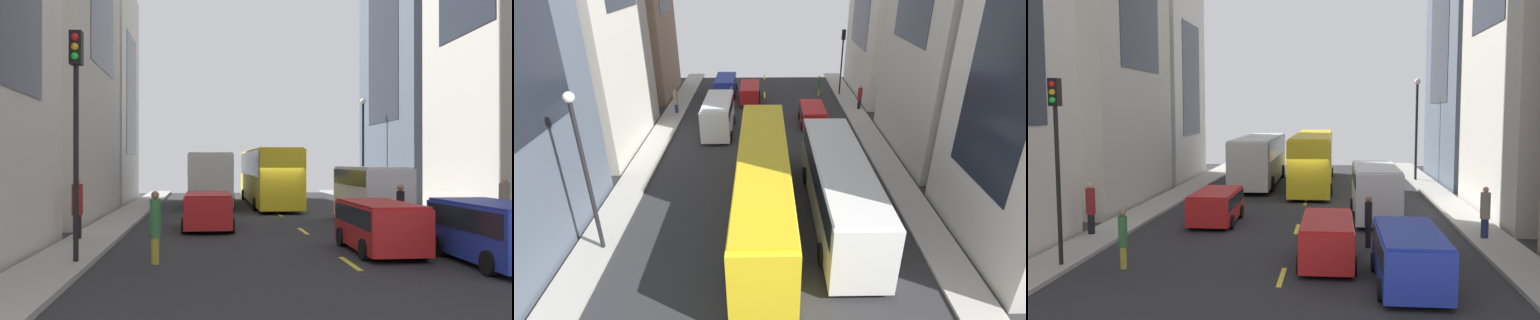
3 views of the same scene
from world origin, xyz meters
TOP-DOWN VIEW (x-y plane):
  - ground_plane at (0.00, 0.00)m, footprint 41.59×41.59m
  - sidewalk_west at (-7.89, 0.00)m, footprint 1.81×44.00m
  - sidewalk_east at (7.89, 0.00)m, footprint 1.81×44.00m
  - lane_stripe_1 at (0.00, -14.00)m, footprint 0.16×2.00m
  - lane_stripe_2 at (0.00, -7.00)m, footprint 0.16×2.00m
  - lane_stripe_3 at (0.00, 0.00)m, footprint 0.16×2.00m
  - lane_stripe_4 at (0.00, 7.00)m, footprint 0.16×2.00m
  - lane_stripe_5 at (0.00, 14.00)m, footprint 0.16×2.00m
  - lane_stripe_6 at (0.00, 21.00)m, footprint 0.16×2.00m
  - building_west_2 at (-12.04, 9.37)m, footprint 6.15×8.53m
  - building_east_2 at (12.48, 9.74)m, footprint 7.04×11.77m
  - city_bus_white at (-3.61, 7.21)m, footprint 2.80×11.41m
  - streetcar_yellow at (0.16, 6.99)m, footprint 2.70×14.90m
  - delivery_van_white at (3.58, -4.49)m, footprint 2.25×5.64m
  - car_blue_0 at (3.89, -14.48)m, footprint 2.08×4.53m
  - car_red_1 at (1.40, -12.24)m, footprint 1.93×4.20m
  - car_red_2 at (-3.83, -6.00)m, footprint 2.07×4.03m
  - pedestrian_crossing_near at (7.63, -8.55)m, footprint 0.39×0.39m
  - pedestrian_crossing_mid at (-5.32, -13.55)m, footprint 0.29×0.29m
  - pedestrian_walking_far at (2.93, -9.98)m, footprint 0.28×0.28m
  - pedestrian_waiting_curb at (-8.36, -9.32)m, footprint 0.38×0.38m
  - traffic_light_near_corner at (-7.38, -13.76)m, footprint 0.32×0.44m
  - streetlamp_near at (7.48, 9.62)m, footprint 0.44×0.44m

SIDE VIEW (x-z plane):
  - ground_plane at x=0.00m, z-range 0.00..0.00m
  - lane_stripe_1 at x=0.00m, z-range 0.00..0.01m
  - lane_stripe_2 at x=0.00m, z-range 0.00..0.01m
  - lane_stripe_3 at x=0.00m, z-range 0.00..0.01m
  - lane_stripe_4 at x=0.00m, z-range 0.00..0.01m
  - lane_stripe_5 at x=0.00m, z-range 0.00..0.01m
  - lane_stripe_6 at x=0.00m, z-range 0.00..0.01m
  - sidewalk_west at x=-7.89m, z-range 0.00..0.15m
  - sidewalk_east at x=7.89m, z-range 0.00..0.15m
  - car_red_2 at x=-3.83m, z-range 0.14..1.64m
  - car_red_1 at x=1.40m, z-range 0.14..1.69m
  - car_blue_0 at x=3.89m, z-range 0.15..1.84m
  - pedestrian_crossing_mid at x=-5.32m, z-range 0.08..2.07m
  - pedestrian_walking_far at x=2.93m, z-range 0.10..2.10m
  - pedestrian_crossing_near at x=7.63m, z-range 0.20..2.26m
  - pedestrian_waiting_curb at x=-8.36m, z-range 0.21..2.33m
  - delivery_van_white at x=3.58m, z-range 0.22..2.80m
  - city_bus_white at x=-3.61m, z-range 0.33..3.68m
  - streetcar_yellow at x=0.16m, z-range 0.33..3.92m
  - traffic_light_near_corner at x=-7.38m, z-range 1.33..7.46m
  - streetlamp_near at x=7.48m, z-range 0.95..8.24m
  - building_west_2 at x=-12.04m, z-range 0.00..14.85m
  - building_east_2 at x=12.48m, z-range 0.00..25.30m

